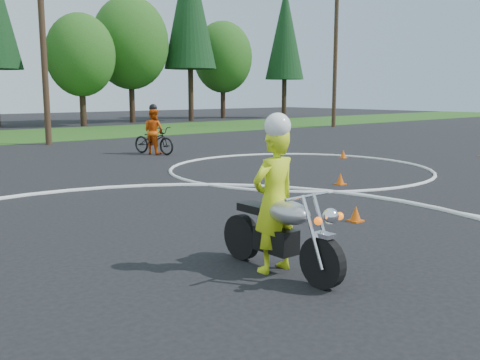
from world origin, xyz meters
TOP-DOWN VIEW (x-y plane):
  - ground at (0.00, 0.00)m, footprint 120.00×120.00m
  - course_markings at (2.17, 4.35)m, footprint 19.05×19.05m
  - primary_motorcycle at (0.76, 1.40)m, footprint 0.76×2.16m
  - rider_primary_grp at (0.76, 1.54)m, footprint 0.70×0.46m
  - rider_second_grp at (6.72, 14.55)m, footprint 1.21×2.13m
  - traffic_cones at (4.97, 3.19)m, footprint 19.50×12.48m
  - treeline at (14.78, 34.61)m, footprint 38.20×8.10m
  - utility_poles at (5.00, 21.00)m, footprint 41.60×1.12m

SIDE VIEW (x-z plane):
  - ground at x=0.00m, z-range 0.00..0.00m
  - course_markings at x=2.17m, z-range -0.05..0.07m
  - traffic_cones at x=4.97m, z-range -0.01..0.29m
  - primary_motorcycle at x=0.76m, z-range -0.02..1.12m
  - rider_second_grp at x=6.72m, z-range -0.29..1.65m
  - rider_primary_grp at x=0.76m, z-range -0.04..2.07m
  - utility_poles at x=5.00m, z-range 0.20..10.20m
  - treeline at x=14.78m, z-range -0.64..13.88m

